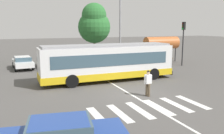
% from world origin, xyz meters
% --- Properties ---
extents(ground_plane, '(160.00, 160.00, 0.00)m').
position_xyz_m(ground_plane, '(0.00, 0.00, 0.00)').
color(ground_plane, '#514F4C').
extents(city_transit_bus, '(11.35, 2.67, 3.06)m').
position_xyz_m(city_transit_bus, '(-0.04, 4.70, 1.59)').
color(city_transit_bus, black).
rests_on(city_transit_bus, ground_plane).
extents(pedestrian_crossing_street, '(0.58, 0.42, 1.72)m').
position_xyz_m(pedestrian_crossing_street, '(0.73, -0.54, 0.97)').
color(pedestrian_crossing_street, brown).
rests_on(pedestrian_crossing_street, ground_plane).
extents(parked_car_white, '(2.16, 4.63, 1.35)m').
position_xyz_m(parked_car_white, '(-6.49, 13.44, 0.77)').
color(parked_car_white, black).
rests_on(parked_car_white, ground_plane).
extents(parked_car_charcoal, '(2.17, 4.63, 1.35)m').
position_xyz_m(parked_car_charcoal, '(-3.80, 13.21, 0.77)').
color(parked_car_charcoal, black).
rests_on(parked_car_charcoal, ground_plane).
extents(parked_car_black, '(2.07, 4.59, 1.35)m').
position_xyz_m(parked_car_black, '(-1.32, 13.60, 0.77)').
color(parked_car_black, black).
rests_on(parked_car_black, ground_plane).
extents(parked_car_red, '(2.24, 4.65, 1.35)m').
position_xyz_m(parked_car_red, '(1.62, 12.89, 0.77)').
color(parked_car_red, black).
rests_on(parked_car_red, ground_plane).
extents(parked_car_champagne, '(2.23, 4.65, 1.35)m').
position_xyz_m(parked_car_champagne, '(4.32, 13.13, 0.77)').
color(parked_car_champagne, black).
rests_on(parked_car_champagne, ground_plane).
extents(parked_car_teal, '(2.29, 4.67, 1.35)m').
position_xyz_m(parked_car_teal, '(6.83, 13.19, 0.77)').
color(parked_car_teal, black).
rests_on(parked_car_teal, ground_plane).
extents(traffic_light_far_corner, '(0.33, 0.32, 5.04)m').
position_xyz_m(traffic_light_far_corner, '(10.80, 8.60, 3.36)').
color(traffic_light_far_corner, '#28282B').
rests_on(traffic_light_far_corner, ground_plane).
extents(bus_stop_shelter, '(4.53, 1.54, 3.25)m').
position_xyz_m(bus_stop_shelter, '(10.04, 11.79, 2.42)').
color(bus_stop_shelter, '#28282B').
rests_on(bus_stop_shelter, ground_plane).
extents(twin_arm_street_lamp, '(4.51, 0.32, 8.55)m').
position_xyz_m(twin_arm_street_lamp, '(3.54, 10.14, 5.30)').
color(twin_arm_street_lamp, '#939399').
rests_on(twin_arm_street_lamp, ground_plane).
extents(background_tree_right, '(4.89, 4.89, 7.99)m').
position_xyz_m(background_tree_right, '(4.12, 20.89, 4.95)').
color(background_tree_right, brown).
rests_on(background_tree_right, ground_plane).
extents(crosswalk_painted_stripes, '(6.51, 2.82, 0.01)m').
position_xyz_m(crosswalk_painted_stripes, '(-0.45, -2.66, 0.00)').
color(crosswalk_painted_stripes, silver).
rests_on(crosswalk_painted_stripes, ground_plane).
extents(lane_center_line, '(0.16, 24.00, 0.01)m').
position_xyz_m(lane_center_line, '(-0.12, 2.00, 0.00)').
color(lane_center_line, silver).
rests_on(lane_center_line, ground_plane).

